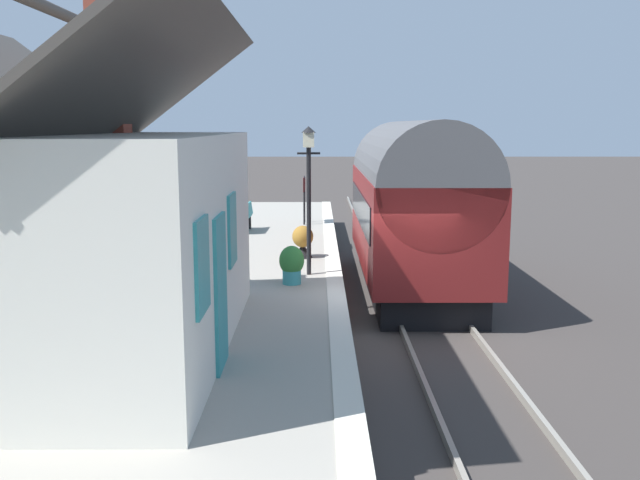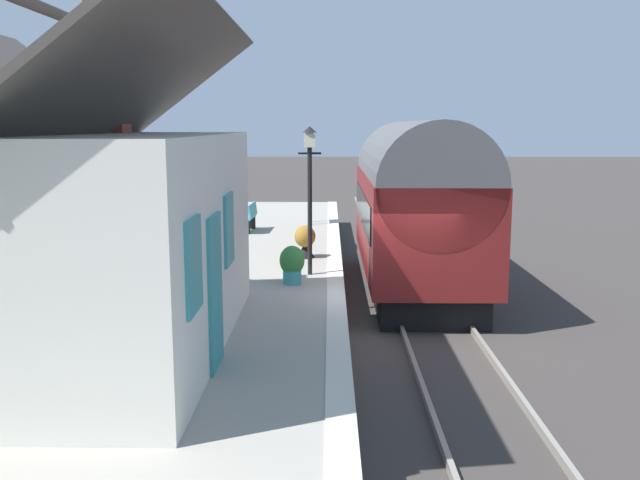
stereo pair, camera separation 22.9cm
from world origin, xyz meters
TOP-DOWN VIEW (x-y plane):
  - ground_plane at (0.00, 0.00)m, footprint 160.00×160.00m
  - platform at (0.00, 4.37)m, footprint 32.00×6.74m
  - platform_edge_coping at (0.00, 1.18)m, footprint 32.00×0.36m
  - rail_near at (0.00, -1.62)m, footprint 52.00×0.08m
  - rail_far at (0.00, -0.18)m, footprint 52.00×0.08m
  - train at (3.79, -0.90)m, footprint 8.25×2.73m
  - station_building at (-3.73, 5.05)m, footprint 7.12×4.60m
  - bench_near_building at (7.65, 3.82)m, footprint 1.42×0.49m
  - planter_by_door at (3.36, 1.92)m, footprint 0.53×0.53m
  - planter_edge_near at (0.44, 2.09)m, footprint 0.52×0.52m
  - planter_bench_left at (4.34, 4.86)m, footprint 0.86×0.32m
  - lamp_post_platform at (1.36, 1.74)m, footprint 0.32×0.50m
  - station_sign_board at (9.46, 2.00)m, footprint 0.96×0.06m

SIDE VIEW (x-z plane):
  - ground_plane at x=0.00m, z-range 0.00..0.00m
  - rail_near at x=0.00m, z-range 0.00..0.14m
  - rail_far at x=0.00m, z-range 0.00..0.14m
  - platform at x=0.00m, z-range 0.00..0.93m
  - platform_edge_coping at x=0.00m, z-range 0.93..0.94m
  - planter_bench_left at x=4.34m, z-range 0.92..1.48m
  - planter_by_door at x=3.36m, z-range 0.92..1.74m
  - planter_edge_near at x=0.44m, z-range 0.95..1.76m
  - bench_near_building at x=7.65m, z-range 0.96..1.85m
  - station_sign_board at x=9.46m, z-range 1.33..2.90m
  - train at x=3.79m, z-range 0.05..4.37m
  - station_building at x=-3.73m, z-range -0.36..5.64m
  - lamp_post_platform at x=1.36m, z-range 1.61..4.87m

